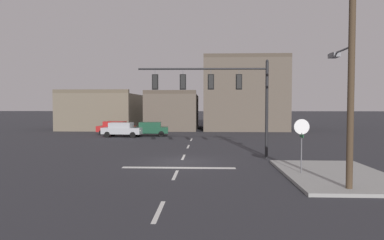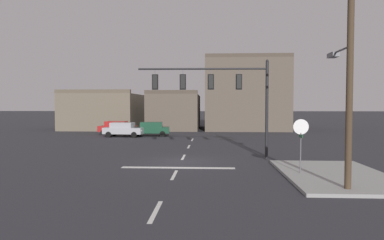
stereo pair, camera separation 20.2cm
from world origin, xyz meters
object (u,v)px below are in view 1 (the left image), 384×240
Objects in this scene: stop_sign at (302,133)px; car_lot_farside at (116,127)px; signal_mast_near_side at (221,89)px; utility_pole at (350,68)px; car_lot_nearside at (149,129)px; car_lot_middle at (122,129)px.

stop_sign reaches higher than car_lot_farside.
utility_pole is (4.84, -8.65, 0.42)m from signal_mast_near_side.
car_lot_farside is (-4.42, 2.00, 0.00)m from car_lot_nearside.
signal_mast_near_side is at bearing 119.20° from utility_pole.
car_lot_farside is 32.02m from utility_pole.
car_lot_nearside is at bearing 21.79° from car_lot_middle.
stop_sign is at bearing -55.63° from car_lot_middle.
car_lot_nearside is 1.00× the size of car_lot_middle.
car_lot_nearside is 0.49× the size of utility_pole.
car_lot_farside is at bearing 123.40° from stop_sign.
car_lot_middle is 0.49× the size of utility_pole.
car_lot_middle and car_lot_farside have the same top height.
signal_mast_near_side is 18.33m from car_lot_nearside.
utility_pole is at bearing -58.08° from car_lot_farside.
car_lot_nearside is 3.08m from car_lot_middle.
stop_sign is 25.14m from car_lot_middle.
car_lot_farside is at bearing 116.48° from car_lot_middle.
car_lot_middle is at bearing -158.21° from car_lot_nearside.
car_lot_farside is (-1.57, 3.14, 0.00)m from car_lot_middle.
stop_sign is (3.79, -5.58, -2.46)m from signal_mast_near_side.
stop_sign is 0.62× the size of car_lot_nearside.
signal_mast_near_side reaches higher than car_lot_middle.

